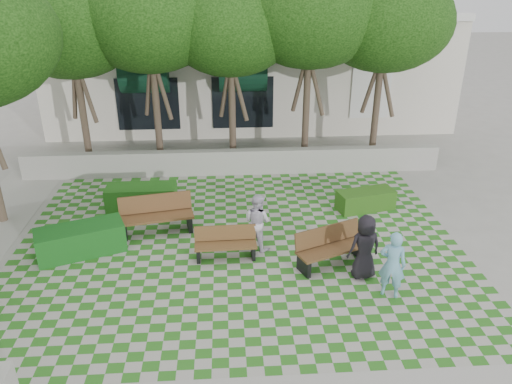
{
  "coord_description": "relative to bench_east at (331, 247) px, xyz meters",
  "views": [
    {
      "loc": [
        -0.29,
        -10.68,
        7.03
      ],
      "look_at": [
        0.5,
        1.5,
        1.4
      ],
      "focal_mm": 35.0,
      "sensor_mm": 36.0,
      "label": 1
    }
  ],
  "objects": [
    {
      "name": "retaining_wall",
      "position": [
        -2.31,
        6.17,
        -0.03
      ],
      "size": [
        15.0,
        0.36,
        0.9
      ],
      "primitive_type": "cube",
      "color": "#9E9B93",
      "rests_on": "ground"
    },
    {
      "name": "ground",
      "position": [
        -2.31,
        -0.03,
        -0.48
      ],
      "size": [
        90.0,
        90.0,
        0.0
      ],
      "primitive_type": "plane",
      "color": "gray",
      "rests_on": "ground"
    },
    {
      "name": "person_white",
      "position": [
        -1.81,
        0.94,
        0.31
      ],
      "size": [
        0.97,
        0.95,
        1.57
      ],
      "primitive_type": "imported",
      "rotation": [
        0.0,
        0.0,
        2.42
      ],
      "color": "silver",
      "rests_on": "ground"
    },
    {
      "name": "bench_west",
      "position": [
        -4.6,
        1.98,
        0.04
      ],
      "size": [
        2.14,
        1.06,
        1.07
      ],
      "rotation": [
        0.0,
        0.0,
        0.19
      ],
      "color": "brown",
      "rests_on": "ground"
    },
    {
      "name": "bench_mid",
      "position": [
        -2.66,
        0.48,
        -0.07
      ],
      "size": [
        1.61,
        0.58,
        0.84
      ],
      "rotation": [
        0.0,
        0.0,
        0.03
      ],
      "color": "brown",
      "rests_on": "ground"
    },
    {
      "name": "hedge_east",
      "position": [
        1.71,
        3.02,
        -0.17
      ],
      "size": [
        1.88,
        1.11,
        0.62
      ],
      "primitive_type": "cube",
      "rotation": [
        0.0,
        0.0,
        0.24
      ],
      "color": "#245015",
      "rests_on": "ground"
    },
    {
      "name": "hedge_west",
      "position": [
        -6.47,
        0.94,
        -0.09
      ],
      "size": [
        2.39,
        1.61,
        0.78
      ],
      "primitive_type": "cube",
      "rotation": [
        0.0,
        0.0,
        0.36
      ],
      "color": "#144B18",
      "rests_on": "ground"
    },
    {
      "name": "building",
      "position": [
        -1.37,
        14.05,
        2.04
      ],
      "size": [
        18.0,
        8.92,
        5.15
      ],
      "color": "beige",
      "rests_on": "ground"
    },
    {
      "name": "lawn",
      "position": [
        -2.31,
        0.97,
        -0.47
      ],
      "size": [
        12.0,
        12.0,
        0.0
      ],
      "primitive_type": "plane",
      "color": "#2B721E",
      "rests_on": "ground"
    },
    {
      "name": "bench_east",
      "position": [
        0.0,
        0.0,
        0.0
      ],
      "size": [
        1.99,
        1.31,
        0.99
      ],
      "rotation": [
        0.0,
        0.0,
        0.4
      ],
      "color": "#4E331B",
      "rests_on": "ground"
    },
    {
      "name": "person_blue",
      "position": [
        1.1,
        -1.4,
        0.35
      ],
      "size": [
        0.71,
        0.61,
        1.66
      ],
      "primitive_type": "imported",
      "rotation": [
        0.0,
        0.0,
        2.72
      ],
      "color": "#6FB0CC",
      "rests_on": "ground"
    },
    {
      "name": "tree_row",
      "position": [
        -4.17,
        5.92,
        4.7
      ],
      "size": [
        17.7,
        13.4,
        7.41
      ],
      "color": "#47382B",
      "rests_on": "ground"
    },
    {
      "name": "hedge_midleft",
      "position": [
        -5.24,
        3.53,
        -0.1
      ],
      "size": [
        2.14,
        0.87,
        0.75
      ],
      "primitive_type": "cube",
      "rotation": [
        0.0,
        0.0,
        0.0
      ],
      "color": "#1A5115",
      "rests_on": "ground"
    },
    {
      "name": "person_dark",
      "position": [
        0.67,
        -0.61,
        0.35
      ],
      "size": [
        0.89,
        0.67,
        1.65
      ],
      "primitive_type": "imported",
      "rotation": [
        0.0,
        0.0,
        3.33
      ],
      "color": "black",
      "rests_on": "ground"
    }
  ]
}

